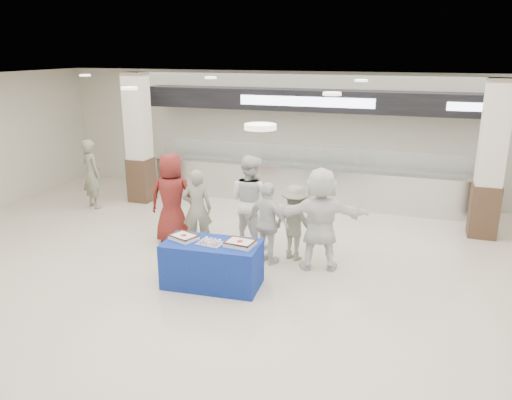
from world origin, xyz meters
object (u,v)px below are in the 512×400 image
(sheet_cake_right, at_px, (240,243))
(soldier_b, at_px, (295,223))
(soldier_a, at_px, (197,209))
(chef_tall, at_px, (250,201))
(chef_short, at_px, (268,224))
(display_table, at_px, (212,264))
(sheet_cake_left, at_px, (184,237))
(civilian_white, at_px, (320,219))
(cupcake_tray, at_px, (210,242))
(civilian_maroon, at_px, (172,198))
(soldier_bg, at_px, (92,174))

(sheet_cake_right, height_order, soldier_b, soldier_b)
(sheet_cake_right, bearing_deg, soldier_a, 134.77)
(chef_tall, xyz_separation_m, chef_short, (0.59, -0.73, -0.15))
(sheet_cake_right, distance_m, chef_short, 1.14)
(display_table, height_order, sheet_cake_left, sheet_cake_left)
(soldier_a, height_order, civilian_white, civilian_white)
(cupcake_tray, bearing_deg, civilian_maroon, 133.38)
(display_table, height_order, soldier_bg, soldier_bg)
(cupcake_tray, bearing_deg, soldier_b, 57.15)
(soldier_b, bearing_deg, civilian_maroon, 17.84)
(soldier_a, bearing_deg, civilian_maroon, -31.91)
(chef_short, relative_size, soldier_bg, 0.89)
(soldier_a, bearing_deg, chef_short, 148.98)
(soldier_b, height_order, civilian_white, civilian_white)
(cupcake_tray, bearing_deg, sheet_cake_left, 174.73)
(chef_tall, distance_m, soldier_bg, 4.56)
(soldier_bg, bearing_deg, soldier_b, -168.41)
(sheet_cake_left, relative_size, sheet_cake_right, 1.07)
(display_table, height_order, civilian_white, civilian_white)
(display_table, height_order, cupcake_tray, cupcake_tray)
(sheet_cake_left, xyz_separation_m, cupcake_tray, (0.49, -0.05, -0.01))
(sheet_cake_right, xyz_separation_m, civilian_white, (1.04, 1.19, 0.12))
(sheet_cake_right, relative_size, chef_tall, 0.26)
(display_table, relative_size, chef_tall, 0.86)
(display_table, relative_size, soldier_bg, 0.92)
(sheet_cake_left, xyz_separation_m, sheet_cake_right, (0.96, 0.03, 0.00))
(cupcake_tray, height_order, chef_short, chef_short)
(chef_short, distance_m, soldier_bg, 5.34)
(chef_tall, distance_m, soldier_b, 1.09)
(cupcake_tray, relative_size, civilian_white, 0.24)
(civilian_maroon, bearing_deg, sheet_cake_left, 111.56)
(sheet_cake_left, height_order, chef_tall, chef_tall)
(sheet_cake_left, relative_size, soldier_bg, 0.30)
(soldier_a, bearing_deg, civilian_white, 154.34)
(sheet_cake_right, xyz_separation_m, soldier_bg, (-4.90, 2.96, 0.05))
(soldier_b, bearing_deg, display_table, 75.26)
(chef_short, height_order, soldier_b, chef_short)
(civilian_maroon, relative_size, soldier_b, 1.29)
(sheet_cake_left, distance_m, civilian_maroon, 1.87)
(civilian_maroon, bearing_deg, display_table, 122.46)
(chef_tall, bearing_deg, soldier_a, 48.88)
(soldier_a, xyz_separation_m, soldier_bg, (-3.50, 1.55, 0.06))
(cupcake_tray, xyz_separation_m, soldier_b, (1.00, 1.55, -0.08))
(display_table, relative_size, soldier_a, 0.99)
(soldier_b, bearing_deg, civilian_white, 169.86)
(soldier_bg, bearing_deg, civilian_white, -169.70)
(soldier_a, bearing_deg, sheet_cake_left, 86.12)
(chef_short, bearing_deg, display_table, 83.74)
(civilian_white, bearing_deg, soldier_bg, -32.26)
(sheet_cake_left, height_order, soldier_b, soldier_b)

